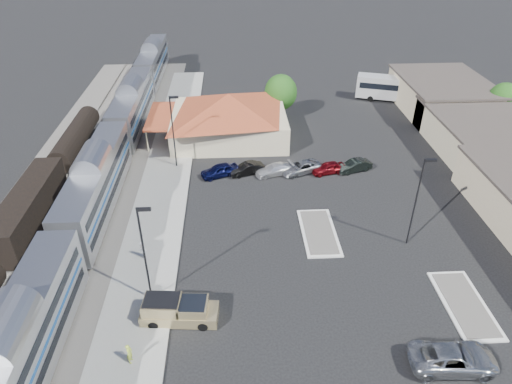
{
  "coord_description": "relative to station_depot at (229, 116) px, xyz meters",
  "views": [
    {
      "loc": [
        -4.04,
        -32.89,
        27.14
      ],
      "look_at": [
        -1.93,
        5.35,
        2.8
      ],
      "focal_mm": 32.0,
      "sensor_mm": 36.0,
      "label": 1
    }
  ],
  "objects": [
    {
      "name": "ground",
      "position": [
        4.56,
        -24.0,
        -3.13
      ],
      "size": [
        280.0,
        280.0,
        0.0
      ],
      "primitive_type": "plane",
      "color": "black",
      "rests_on": "ground"
    },
    {
      "name": "railbed",
      "position": [
        -16.44,
        -16.0,
        -3.07
      ],
      "size": [
        16.0,
        100.0,
        0.12
      ],
      "primitive_type": "cube",
      "color": "#4C4944",
      "rests_on": "ground"
    },
    {
      "name": "platform",
      "position": [
        -7.44,
        -18.0,
        -3.04
      ],
      "size": [
        5.5,
        92.0,
        0.18
      ],
      "primitive_type": "cube",
      "color": "gray",
      "rests_on": "ground"
    },
    {
      "name": "passenger_train",
      "position": [
        -13.44,
        -16.69,
        -0.26
      ],
      "size": [
        3.0,
        104.0,
        5.55
      ],
      "color": "silver",
      "rests_on": "ground"
    },
    {
      "name": "freight_cars",
      "position": [
        -19.44,
        -19.37,
        -1.21
      ],
      "size": [
        2.8,
        46.0,
        4.0
      ],
      "color": "black",
      "rests_on": "ground"
    },
    {
      "name": "station_depot",
      "position": [
        0.0,
        0.0,
        0.0
      ],
      "size": [
        18.35,
        12.24,
        6.2
      ],
      "color": "#BFAD8C",
      "rests_on": "ground"
    },
    {
      "name": "buildings_east",
      "position": [
        32.56,
        -9.72,
        -0.86
      ],
      "size": [
        14.4,
        51.4,
        4.8
      ],
      "color": "#C6B28C",
      "rests_on": "ground"
    },
    {
      "name": "traffic_island_south",
      "position": [
        8.56,
        -22.0,
        -3.03
      ],
      "size": [
        3.3,
        7.5,
        0.21
      ],
      "color": "silver",
      "rests_on": "ground"
    },
    {
      "name": "traffic_island_north",
      "position": [
        18.56,
        -32.0,
        -3.03
      ],
      "size": [
        3.3,
        7.5,
        0.21
      ],
      "color": "silver",
      "rests_on": "ground"
    },
    {
      "name": "lamp_plat_s",
      "position": [
        -6.34,
        -30.0,
        2.21
      ],
      "size": [
        1.08,
        0.25,
        9.0
      ],
      "color": "black",
      "rests_on": "ground"
    },
    {
      "name": "lamp_plat_n",
      "position": [
        -6.34,
        -8.0,
        2.21
      ],
      "size": [
        1.08,
        0.25,
        9.0
      ],
      "color": "black",
      "rests_on": "ground"
    },
    {
      "name": "lamp_lot",
      "position": [
        16.66,
        -24.0,
        2.21
      ],
      "size": [
        1.08,
        0.25,
        9.0
      ],
      "color": "black",
      "rests_on": "ground"
    },
    {
      "name": "tree_east_c",
      "position": [
        38.56,
        2.0,
        0.63
      ],
      "size": [
        4.41,
        4.41,
        6.21
      ],
      "color": "#382314",
      "rests_on": "ground"
    },
    {
      "name": "tree_depot",
      "position": [
        7.56,
        6.0,
        0.89
      ],
      "size": [
        4.71,
        4.71,
        6.63
      ],
      "color": "#382314",
      "rests_on": "ground"
    },
    {
      "name": "pickup_truck",
      "position": [
        -3.94,
        -32.23,
        -2.18
      ],
      "size": [
        5.98,
        2.62,
        2.01
      ],
      "rotation": [
        0.0,
        0.0,
        1.48
      ],
      "color": "tan",
      "rests_on": "ground"
    },
    {
      "name": "suv",
      "position": [
        15.12,
        -37.48,
        -2.29
      ],
      "size": [
        6.2,
        3.11,
        1.68
      ],
      "primitive_type": "imported",
      "rotation": [
        0.0,
        0.0,
        1.52
      ],
      "color": "#9C9FA4",
      "rests_on": "ground"
    },
    {
      "name": "coach_bus",
      "position": [
        26.6,
        12.0,
        -0.89
      ],
      "size": [
        12.31,
        6.36,
        3.88
      ],
      "rotation": [
        0.0,
        0.0,
        1.24
      ],
      "color": "silver",
      "rests_on": "ground"
    },
    {
      "name": "person_a",
      "position": [
        -7.04,
        -35.99,
        -2.13
      ],
      "size": [
        0.44,
        0.63,
        1.65
      ],
      "primitive_type": "imported",
      "rotation": [
        0.0,
        0.0,
        1.49
      ],
      "color": "#A9BE3B",
      "rests_on": "platform"
    },
    {
      "name": "person_b",
      "position": [
        -7.86,
        -24.95,
        -2.1
      ],
      "size": [
        0.66,
        0.84,
        1.7
      ],
      "primitive_type": "imported",
      "rotation": [
        0.0,
        0.0,
        -1.56
      ],
      "color": "silver",
      "rests_on": "platform"
    },
    {
      "name": "parked_car_a",
      "position": [
        -1.19,
        -10.49,
        -2.38
      ],
      "size": [
        4.76,
        3.19,
        1.5
      ],
      "primitive_type": "imported",
      "rotation": [
        0.0,
        0.0,
        -1.22
      ],
      "color": "#0B0F3A",
      "rests_on": "ground"
    },
    {
      "name": "parked_car_b",
      "position": [
        2.01,
        -10.19,
        -2.45
      ],
      "size": [
        4.41,
        2.72,
        1.37
      ],
      "primitive_type": "imported",
      "rotation": [
        0.0,
        0.0,
        -1.24
      ],
      "color": "black",
      "rests_on": "ground"
    },
    {
      "name": "parked_car_c",
      "position": [
        5.21,
        -10.49,
        -2.47
      ],
      "size": [
        4.88,
        3.08,
        1.32
      ],
      "primitive_type": "imported",
      "rotation": [
        0.0,
        0.0,
        -1.28
      ],
      "color": "silver",
      "rests_on": "ground"
    },
    {
      "name": "parked_car_d",
      "position": [
        8.41,
        -10.19,
        -2.44
      ],
      "size": [
        5.47,
        3.91,
        1.38
      ],
      "primitive_type": "imported",
      "rotation": [
        0.0,
        0.0,
        -1.21
      ],
      "color": "gray",
      "rests_on": "ground"
    },
    {
      "name": "parked_car_e",
      "position": [
        11.61,
        -10.49,
        -2.44
      ],
      "size": [
        4.33,
        2.54,
        1.38
      ],
      "primitive_type": "imported",
      "rotation": [
        0.0,
        0.0,
        -1.33
      ],
      "color": "maroon",
      "rests_on": "ground"
    },
    {
      "name": "parked_car_f",
      "position": [
        14.81,
        -10.19,
        -2.43
      ],
      "size": [
        4.48,
        2.74,
        1.39
      ],
      "primitive_type": "imported",
      "rotation": [
        0.0,
        0.0,
        -1.25
      ],
      "color": "black",
      "rests_on": "ground"
    }
  ]
}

